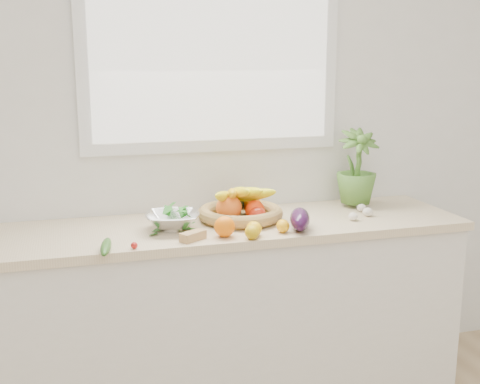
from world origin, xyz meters
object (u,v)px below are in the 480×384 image
object	(u,v)px
cucumber	(106,247)
colander_with_spinach	(173,216)
apple	(257,216)
fruit_basket	(240,209)
potted_herb	(357,166)
eggplant	(300,219)

from	to	relation	value
cucumber	colander_with_spinach	xyz separation A→B (m)	(0.31, 0.23, 0.04)
apple	fruit_basket	world-z (taller)	fruit_basket
apple	potted_herb	xyz separation A→B (m)	(0.61, 0.21, 0.17)
apple	cucumber	size ratio (longest dim) A/B	0.39
potted_herb	fruit_basket	bearing A→B (deg)	-171.16
potted_herb	colander_with_spinach	world-z (taller)	potted_herb
fruit_basket	colander_with_spinach	xyz separation A→B (m)	(-0.34, -0.08, 0.01)
eggplant	colander_with_spinach	xyz separation A→B (m)	(-0.55, 0.15, 0.02)
eggplant	potted_herb	size ratio (longest dim) A/B	0.61
apple	cucumber	bearing A→B (deg)	-163.55
apple	potted_herb	size ratio (longest dim) A/B	0.22
eggplant	fruit_basket	distance (m)	0.31
cucumber	potted_herb	size ratio (longest dim) A/B	0.57
eggplant	apple	bearing A→B (deg)	144.06
apple	eggplant	xyz separation A→B (m)	(0.16, -0.12, 0.00)
colander_with_spinach	apple	bearing A→B (deg)	-3.98
cucumber	fruit_basket	world-z (taller)	fruit_basket
colander_with_spinach	potted_herb	bearing A→B (deg)	10.44
eggplant	fruit_basket	size ratio (longest dim) A/B	0.55
colander_with_spinach	cucumber	bearing A→B (deg)	-142.97
cucumber	apple	bearing A→B (deg)	16.45
eggplant	potted_herb	distance (m)	0.58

